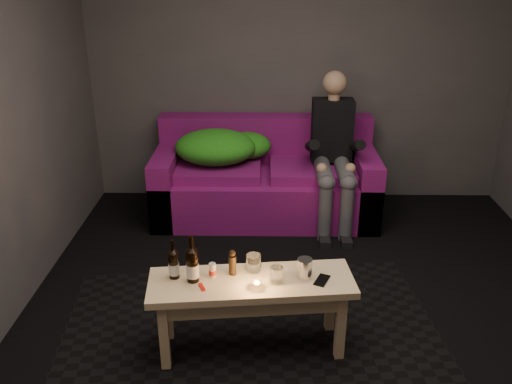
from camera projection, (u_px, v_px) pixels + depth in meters
floor at (313, 331)px, 3.56m from camera, size 4.50×4.50×0.00m
room at (318, 65)px, 3.34m from camera, size 4.50×4.50×4.50m
rug at (252, 342)px, 3.45m from camera, size 2.61×2.01×0.01m
sofa at (265, 181)px, 5.11m from camera, size 2.03×0.91×0.87m
green_blanket at (221, 147)px, 4.97m from camera, size 0.89×0.61×0.30m
person at (333, 148)px, 4.79m from camera, size 0.37×0.84×1.35m
coffee_table at (251, 292)px, 3.24m from camera, size 1.25×0.51×0.50m
beer_bottle_a at (174, 264)px, 3.19m from camera, size 0.06×0.06×0.25m
beer_bottle_b at (192, 265)px, 3.15m from camera, size 0.07×0.07×0.30m
salt_shaker at (212, 270)px, 3.22m from camera, size 0.04×0.04×0.09m
pepper_mill at (232, 265)px, 3.24m from camera, size 0.05×0.05×0.12m
tumbler_back at (253, 263)px, 3.28m from camera, size 0.11×0.11×0.11m
tealight at (257, 284)px, 3.12m from camera, size 0.06×0.06×0.04m
tumbler_front at (277, 275)px, 3.16m from camera, size 0.10×0.10×0.10m
steel_cup at (305, 268)px, 3.20m from camera, size 0.11×0.11×0.12m
smartphone at (322, 280)px, 3.19m from camera, size 0.11×0.15×0.01m
red_lighter at (202, 287)px, 3.12m from camera, size 0.05×0.08×0.01m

